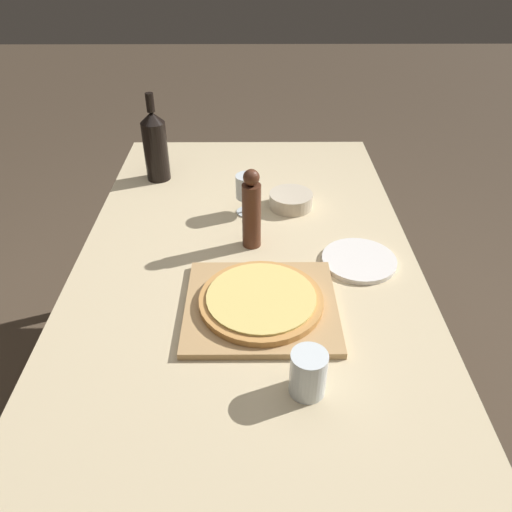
# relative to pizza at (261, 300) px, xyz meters

# --- Properties ---
(ground_plane) EXTENTS (12.00, 12.00, 0.00)m
(ground_plane) POSITION_rel_pizza_xyz_m (-0.04, 0.22, -0.78)
(ground_plane) COLOR #4C3D2D
(dining_table) EXTENTS (0.97, 1.67, 0.75)m
(dining_table) POSITION_rel_pizza_xyz_m (-0.04, 0.22, -0.11)
(dining_table) COLOR #CCB78E
(dining_table) RESTS_ON ground_plane
(cutting_board) EXTENTS (0.38, 0.34, 0.02)m
(cutting_board) POSITION_rel_pizza_xyz_m (-0.00, 0.00, -0.02)
(cutting_board) COLOR tan
(cutting_board) RESTS_ON dining_table
(pizza) EXTENTS (0.31, 0.31, 0.02)m
(pizza) POSITION_rel_pizza_xyz_m (0.00, 0.00, 0.00)
(pizza) COLOR #C68947
(pizza) RESTS_ON cutting_board
(wine_bottle) EXTENTS (0.09, 0.09, 0.31)m
(wine_bottle) POSITION_rel_pizza_xyz_m (-0.36, 0.72, 0.10)
(wine_bottle) COLOR black
(wine_bottle) RESTS_ON dining_table
(pepper_mill) EXTENTS (0.05, 0.05, 0.24)m
(pepper_mill) POSITION_rel_pizza_xyz_m (-0.02, 0.29, 0.09)
(pepper_mill) COLOR #4C2819
(pepper_mill) RESTS_ON dining_table
(wine_glass) EXTENTS (0.07, 0.07, 0.13)m
(wine_glass) POSITION_rel_pizza_xyz_m (-0.04, 0.47, 0.06)
(wine_glass) COLOR silver
(wine_glass) RESTS_ON dining_table
(small_bowl) EXTENTS (0.14, 0.14, 0.05)m
(small_bowl) POSITION_rel_pizza_xyz_m (0.11, 0.51, -0.01)
(small_bowl) COLOR beige
(small_bowl) RESTS_ON dining_table
(drinking_tumbler) EXTENTS (0.08, 0.08, 0.10)m
(drinking_tumbler) POSITION_rel_pizza_xyz_m (0.09, -0.26, 0.02)
(drinking_tumbler) COLOR silver
(drinking_tumbler) RESTS_ON dining_table
(dinner_plate) EXTENTS (0.21, 0.21, 0.01)m
(dinner_plate) POSITION_rel_pizza_xyz_m (0.28, 0.19, -0.02)
(dinner_plate) COLOR white
(dinner_plate) RESTS_ON dining_table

